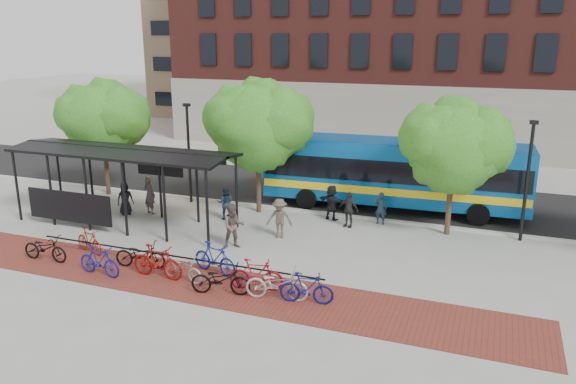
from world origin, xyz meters
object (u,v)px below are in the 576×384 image
(bus_shelter, at_px, (120,160))
(bike_7, at_px, (215,258))
(bike_3, at_px, (99,261))
(pedestrian_1, at_px, (150,195))
(tree_c, at_px, (456,143))
(bike_1, at_px, (89,241))
(lamp_post_right, at_px, (527,178))
(pedestrian_2, at_px, (225,203))
(bus, at_px, (394,170))
(tree_a, at_px, (104,117))
(lamp_post_left, at_px, (189,150))
(pedestrian_8, at_px, (234,226))
(bike_5, at_px, (157,262))
(bike_11, at_px, (307,288))
(bike_0, at_px, (45,248))
(pedestrian_4, at_px, (348,209))
(pedestrian_5, at_px, (332,203))
(pedestrian_7, at_px, (381,208))
(bike_10, at_px, (277,284))
(bike_9, at_px, (256,275))
(bike_4, at_px, (140,255))
(bike_6, at_px, (183,268))
(pedestrian_3, at_px, (280,218))
(bike_8, at_px, (221,279))
(tree_b, at_px, (260,122))
(pedestrian_0, at_px, (125,199))

(bus_shelter, distance_m, bike_7, 7.90)
(bike_3, distance_m, pedestrian_1, 7.30)
(tree_c, xyz_separation_m, bike_1, (-13.27, -7.39, -3.55))
(lamp_post_right, height_order, pedestrian_2, lamp_post_right)
(bus, xyz_separation_m, pedestrian_1, (-10.89, -5.01, -1.04))
(tree_a, relative_size, pedestrian_1, 3.28)
(lamp_post_left, bearing_deg, pedestrian_8, -45.63)
(tree_a, relative_size, bike_5, 2.99)
(bike_5, xyz_separation_m, bike_11, (5.65, 0.01, -0.08))
(bike_0, height_order, pedestrian_4, pedestrian_4)
(pedestrian_4, distance_m, pedestrian_5, 1.23)
(bike_7, xyz_separation_m, pedestrian_4, (3.21, 6.77, 0.22))
(pedestrian_7, bearing_deg, bike_0, 37.39)
(bike_0, relative_size, bike_10, 0.93)
(bike_10, bearing_deg, bike_9, 56.51)
(bike_4, height_order, bike_10, bike_10)
(bike_6, distance_m, pedestrian_3, 5.51)
(pedestrian_7, xyz_separation_m, pedestrian_8, (-4.99, -5.10, 0.17))
(pedestrian_5, bearing_deg, bike_10, 111.85)
(lamp_post_right, distance_m, bike_9, 12.17)
(tree_c, bearing_deg, bike_3, -141.73)
(lamp_post_left, bearing_deg, lamp_post_right, 0.00)
(tree_c, bearing_deg, bike_5, -137.87)
(lamp_post_left, relative_size, bus, 0.40)
(pedestrian_3, height_order, pedestrian_8, pedestrian_8)
(bike_0, xyz_separation_m, bike_1, (1.03, 1.28, -0.01))
(lamp_post_right, distance_m, bike_11, 11.16)
(tree_c, relative_size, bike_1, 3.53)
(pedestrian_1, height_order, pedestrian_4, pedestrian_1)
(bus_shelter, bearing_deg, tree_c, 15.06)
(tree_a, distance_m, pedestrian_1, 5.67)
(bike_6, relative_size, pedestrian_3, 1.02)
(bike_6, height_order, bike_10, bike_10)
(pedestrian_2, relative_size, pedestrian_5, 0.96)
(bike_1, height_order, bike_8, bike_8)
(tree_b, distance_m, bus, 7.04)
(pedestrian_4, bearing_deg, tree_a, -170.24)
(bus, bearing_deg, pedestrian_2, -150.57)
(lamp_post_right, bearing_deg, bike_6, -142.85)
(tree_b, xyz_separation_m, bike_3, (-2.46, -9.04, -3.90))
(bike_3, xyz_separation_m, bike_11, (7.74, 0.58, -0.02))
(bus, height_order, bike_10, bus)
(bike_0, bearing_deg, tree_b, -33.02)
(bike_6, height_order, pedestrian_5, pedestrian_5)
(bus, bearing_deg, bike_1, -137.85)
(bike_10, bearing_deg, tree_a, 48.11)
(bike_11, bearing_deg, lamp_post_left, 37.40)
(pedestrian_0, bearing_deg, lamp_post_left, 8.57)
(bike_0, xyz_separation_m, bike_10, (9.58, 0.12, 0.04))
(bike_8, relative_size, pedestrian_0, 1.28)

